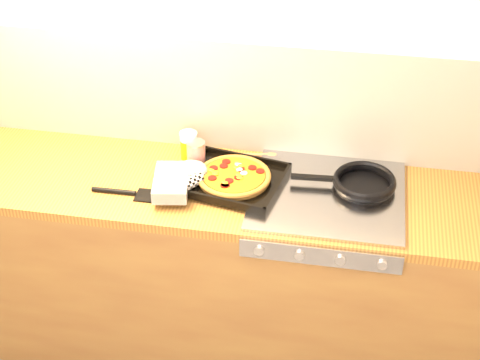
% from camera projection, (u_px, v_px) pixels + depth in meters
% --- Properties ---
extents(room_shell, '(3.20, 3.20, 3.20)m').
position_uv_depth(room_shell, '(229.00, 97.00, 3.07)').
color(room_shell, white).
rests_on(room_shell, ground).
extents(counter_run, '(3.20, 0.62, 0.90)m').
position_uv_depth(counter_run, '(219.00, 268.00, 3.23)').
color(counter_run, brown).
rests_on(counter_run, ground).
extents(stovetop, '(0.60, 0.56, 0.02)m').
position_uv_depth(stovetop, '(328.00, 195.00, 2.91)').
color(stovetop, '#A2A2A8').
rests_on(stovetop, counter_run).
extents(pizza_on_tray, '(0.54, 0.42, 0.07)m').
position_uv_depth(pizza_on_tray, '(217.00, 178.00, 2.94)').
color(pizza_on_tray, black).
rests_on(pizza_on_tray, stovetop).
extents(frying_pan, '(0.43, 0.27, 0.04)m').
position_uv_depth(frying_pan, '(363.00, 183.00, 2.92)').
color(frying_pan, black).
rests_on(frying_pan, stovetop).
extents(tomato_can, '(0.08, 0.08, 0.11)m').
position_uv_depth(tomato_can, '(196.00, 154.00, 3.07)').
color(tomato_can, '#A90D14').
rests_on(tomato_can, counter_run).
extents(juice_glass, '(0.09, 0.09, 0.12)m').
position_uv_depth(juice_glass, '(189.00, 145.00, 3.11)').
color(juice_glass, orange).
rests_on(juice_glass, counter_run).
extents(wooden_spoon, '(0.30, 0.08, 0.02)m').
position_uv_depth(wooden_spoon, '(250.00, 155.00, 3.14)').
color(wooden_spoon, '#9E6543').
rests_on(wooden_spoon, counter_run).
extents(black_spatula, '(0.28, 0.09, 0.02)m').
position_uv_depth(black_spatula, '(128.00, 193.00, 2.92)').
color(black_spatula, black).
rests_on(black_spatula, counter_run).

